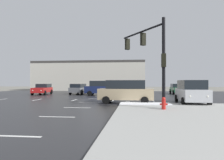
{
  "coord_description": "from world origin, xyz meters",
  "views": [
    {
      "loc": [
        4.18,
        -20.82,
        1.91
      ],
      "look_at": [
        1.25,
        5.99,
        2.14
      ],
      "focal_mm": 33.38,
      "sensor_mm": 36.0,
      "label": 1
    }
  ],
  "objects_px": {
    "suv_silver": "(191,91)",
    "sedan_green": "(178,89)",
    "suv_tan": "(126,91)",
    "traffic_signal_mast": "(150,50)",
    "suv_navy": "(103,88)",
    "sedan_red": "(43,89)",
    "fire_hydrant": "(164,103)",
    "sedan_grey": "(79,89)"
  },
  "relations": [
    {
      "from": "suv_navy",
      "to": "suv_silver",
      "type": "bearing_deg",
      "value": -49.25
    },
    {
      "from": "sedan_red",
      "to": "suv_tan",
      "type": "bearing_deg",
      "value": 42.88
    },
    {
      "from": "sedan_grey",
      "to": "suv_tan",
      "type": "bearing_deg",
      "value": -142.71
    },
    {
      "from": "sedan_grey",
      "to": "fire_hydrant",
      "type": "bearing_deg",
      "value": -143.54
    },
    {
      "from": "sedan_grey",
      "to": "suv_silver",
      "type": "bearing_deg",
      "value": -127.39
    },
    {
      "from": "sedan_green",
      "to": "sedan_red",
      "type": "xyz_separation_m",
      "value": [
        -20.33,
        -3.5,
        0.0
      ]
    },
    {
      "from": "suv_navy",
      "to": "sedan_red",
      "type": "xyz_separation_m",
      "value": [
        -9.24,
        1.18,
        -0.24
      ]
    },
    {
      "from": "suv_navy",
      "to": "sedan_green",
      "type": "bearing_deg",
      "value": 21.01
    },
    {
      "from": "traffic_signal_mast",
      "to": "fire_hydrant",
      "type": "bearing_deg",
      "value": 169.81
    },
    {
      "from": "traffic_signal_mast",
      "to": "sedan_green",
      "type": "bearing_deg",
      "value": -49.54
    },
    {
      "from": "sedan_red",
      "to": "sedan_grey",
      "type": "height_order",
      "value": "same"
    },
    {
      "from": "sedan_green",
      "to": "suv_silver",
      "type": "distance_m",
      "value": 14.9
    },
    {
      "from": "sedan_red",
      "to": "sedan_grey",
      "type": "bearing_deg",
      "value": 96.34
    },
    {
      "from": "traffic_signal_mast",
      "to": "sedan_red",
      "type": "relative_size",
      "value": 1.3
    },
    {
      "from": "suv_tan",
      "to": "sedan_grey",
      "type": "distance_m",
      "value": 14.59
    },
    {
      "from": "fire_hydrant",
      "to": "suv_silver",
      "type": "relative_size",
      "value": 0.16
    },
    {
      "from": "sedan_green",
      "to": "sedan_grey",
      "type": "xyz_separation_m",
      "value": [
        -15.03,
        -2.34,
        0.0
      ]
    },
    {
      "from": "suv_tan",
      "to": "sedan_green",
      "type": "relative_size",
      "value": 1.07
    },
    {
      "from": "suv_silver",
      "to": "sedan_grey",
      "type": "bearing_deg",
      "value": -131.46
    },
    {
      "from": "fire_hydrant",
      "to": "sedan_green",
      "type": "relative_size",
      "value": 0.17
    },
    {
      "from": "fire_hydrant",
      "to": "suv_tan",
      "type": "xyz_separation_m",
      "value": [
        -2.64,
        4.87,
        0.55
      ]
    },
    {
      "from": "suv_silver",
      "to": "sedan_grey",
      "type": "xyz_separation_m",
      "value": [
        -13.23,
        12.44,
        -0.24
      ]
    },
    {
      "from": "fire_hydrant",
      "to": "sedan_grey",
      "type": "xyz_separation_m",
      "value": [
        -10.25,
        17.31,
        0.32
      ]
    },
    {
      "from": "suv_silver",
      "to": "suv_navy",
      "type": "bearing_deg",
      "value": -135.62
    },
    {
      "from": "traffic_signal_mast",
      "to": "suv_tan",
      "type": "height_order",
      "value": "traffic_signal_mast"
    },
    {
      "from": "traffic_signal_mast",
      "to": "sedan_green",
      "type": "height_order",
      "value": "traffic_signal_mast"
    },
    {
      "from": "sedan_green",
      "to": "sedan_red",
      "type": "bearing_deg",
      "value": -79.36
    },
    {
      "from": "fire_hydrant",
      "to": "suv_silver",
      "type": "distance_m",
      "value": 5.74
    },
    {
      "from": "suv_tan",
      "to": "sedan_red",
      "type": "xyz_separation_m",
      "value": [
        -12.91,
        11.28,
        -0.24
      ]
    },
    {
      "from": "traffic_signal_mast",
      "to": "sedan_red",
      "type": "height_order",
      "value": "traffic_signal_mast"
    },
    {
      "from": "fire_hydrant",
      "to": "sedan_red",
      "type": "distance_m",
      "value": 22.42
    },
    {
      "from": "traffic_signal_mast",
      "to": "sedan_grey",
      "type": "xyz_separation_m",
      "value": [
        -9.53,
        15.58,
        -3.35
      ]
    },
    {
      "from": "suv_silver",
      "to": "sedan_green",
      "type": "bearing_deg",
      "value": 174.84
    },
    {
      "from": "sedan_red",
      "to": "sedan_grey",
      "type": "distance_m",
      "value": 5.43
    },
    {
      "from": "sedan_green",
      "to": "sedan_red",
      "type": "distance_m",
      "value": 20.63
    },
    {
      "from": "fire_hydrant",
      "to": "sedan_green",
      "type": "bearing_deg",
      "value": 76.32
    },
    {
      "from": "sedan_red",
      "to": "sedan_grey",
      "type": "xyz_separation_m",
      "value": [
        5.3,
        1.16,
        0.0
      ]
    },
    {
      "from": "suv_navy",
      "to": "sedan_grey",
      "type": "relative_size",
      "value": 1.05
    },
    {
      "from": "suv_navy",
      "to": "suv_tan",
      "type": "height_order",
      "value": "same"
    },
    {
      "from": "traffic_signal_mast",
      "to": "suv_navy",
      "type": "relative_size",
      "value": 1.24
    },
    {
      "from": "suv_tan",
      "to": "suv_silver",
      "type": "bearing_deg",
      "value": -178.47
    },
    {
      "from": "suv_tan",
      "to": "suv_silver",
      "type": "distance_m",
      "value": 5.62
    }
  ]
}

